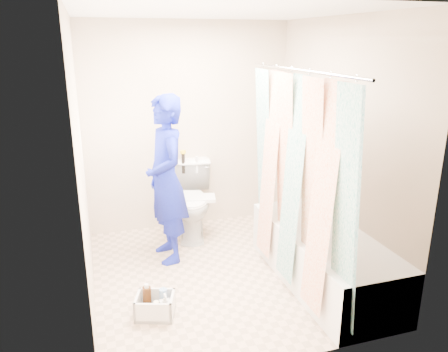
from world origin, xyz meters
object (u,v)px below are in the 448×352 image
object	(u,v)px
toilet	(192,200)
plumber	(166,180)
bathtub	(323,256)
cleaning_caddy	(156,306)

from	to	relation	value
toilet	plumber	size ratio (longest dim) A/B	0.49
bathtub	toilet	bearing A→B (deg)	123.05
bathtub	toilet	world-z (taller)	toilet
bathtub	cleaning_caddy	xyz separation A→B (m)	(-1.57, -0.07, -0.18)
plumber	toilet	bearing A→B (deg)	135.94
toilet	plumber	distance (m)	0.74
plumber	cleaning_caddy	world-z (taller)	plumber
toilet	cleaning_caddy	xyz separation A→B (m)	(-0.66, -1.47, -0.33)
bathtub	plumber	bearing A→B (deg)	144.36
plumber	cleaning_caddy	distance (m)	1.28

